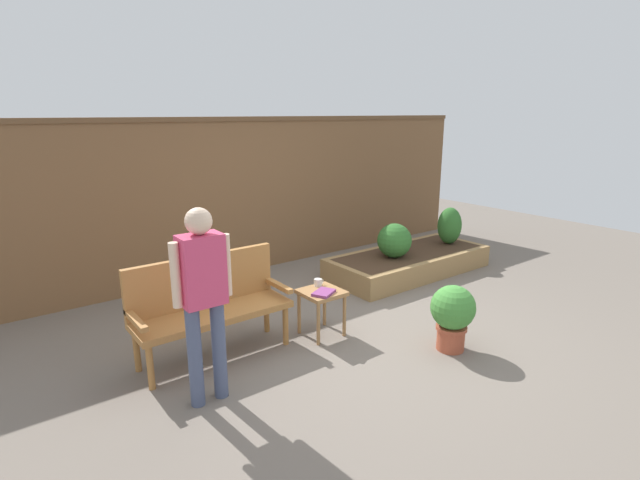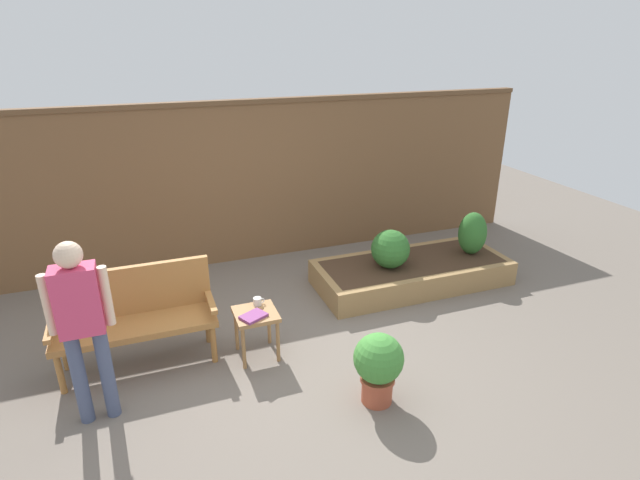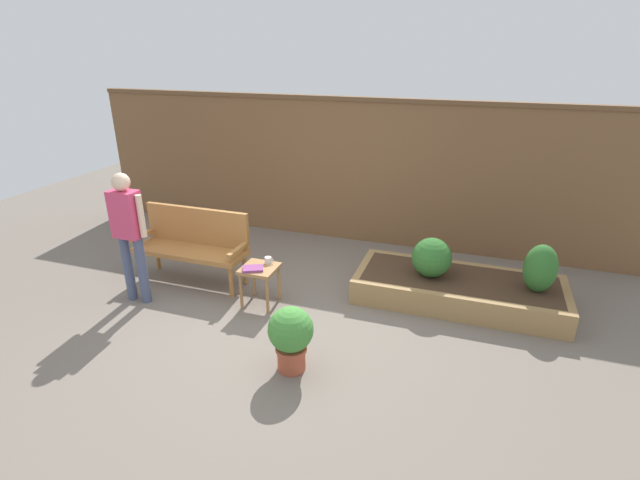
{
  "view_description": "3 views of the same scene",
  "coord_description": "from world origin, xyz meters",
  "px_view_note": "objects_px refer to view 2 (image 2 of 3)",
  "views": [
    {
      "loc": [
        -3.14,
        -3.34,
        2.22
      ],
      "look_at": [
        0.08,
        0.91,
        0.8
      ],
      "focal_mm": 27.0,
      "sensor_mm": 36.0,
      "label": 1
    },
    {
      "loc": [
        -1.25,
        -3.82,
        2.93
      ],
      "look_at": [
        0.48,
        0.84,
        0.88
      ],
      "focal_mm": 28.26,
      "sensor_mm": 36.0,
      "label": 2
    },
    {
      "loc": [
        1.86,
        -4.1,
        2.83
      ],
      "look_at": [
        0.34,
        0.3,
        0.9
      ],
      "focal_mm": 26.44,
      "sensor_mm": 36.0,
      "label": 3
    }
  ],
  "objects_px": {
    "cup_on_table": "(258,301)",
    "potted_boxwood": "(378,364)",
    "shrub_near_bench": "(390,249)",
    "side_table": "(256,320)",
    "book_on_table": "(254,316)",
    "garden_bench": "(134,310)",
    "shrub_far_corner": "(472,233)",
    "person_by_bench": "(81,319)"
  },
  "relations": [
    {
      "from": "cup_on_table",
      "to": "potted_boxwood",
      "type": "distance_m",
      "value": 1.36
    },
    {
      "from": "shrub_near_bench",
      "to": "side_table",
      "type": "bearing_deg",
      "value": -156.72
    },
    {
      "from": "shrub_near_bench",
      "to": "book_on_table",
      "type": "bearing_deg",
      "value": -154.98
    },
    {
      "from": "cup_on_table",
      "to": "garden_bench",
      "type": "bearing_deg",
      "value": 170.53
    },
    {
      "from": "potted_boxwood",
      "to": "shrub_near_bench",
      "type": "bearing_deg",
      "value": 59.75
    },
    {
      "from": "garden_bench",
      "to": "shrub_far_corner",
      "type": "xyz_separation_m",
      "value": [
        4.08,
        0.47,
        0.03
      ]
    },
    {
      "from": "cup_on_table",
      "to": "potted_boxwood",
      "type": "height_order",
      "value": "potted_boxwood"
    },
    {
      "from": "cup_on_table",
      "to": "book_on_table",
      "type": "height_order",
      "value": "cup_on_table"
    },
    {
      "from": "potted_boxwood",
      "to": "shrub_far_corner",
      "type": "height_order",
      "value": "shrub_far_corner"
    },
    {
      "from": "book_on_table",
      "to": "potted_boxwood",
      "type": "distance_m",
      "value": 1.25
    },
    {
      "from": "shrub_far_corner",
      "to": "person_by_bench",
      "type": "xyz_separation_m",
      "value": [
        -4.43,
        -1.19,
        0.36
      ]
    },
    {
      "from": "side_table",
      "to": "cup_on_table",
      "type": "xyz_separation_m",
      "value": [
        0.05,
        0.13,
        0.12
      ]
    },
    {
      "from": "person_by_bench",
      "to": "garden_bench",
      "type": "bearing_deg",
      "value": 64.2
    },
    {
      "from": "potted_boxwood",
      "to": "shrub_far_corner",
      "type": "xyz_separation_m",
      "value": [
        2.21,
        1.8,
        0.2
      ]
    },
    {
      "from": "potted_boxwood",
      "to": "person_by_bench",
      "type": "bearing_deg",
      "value": 164.57
    },
    {
      "from": "garden_bench",
      "to": "cup_on_table",
      "type": "relative_size",
      "value": 12.66
    },
    {
      "from": "side_table",
      "to": "shrub_far_corner",
      "type": "height_order",
      "value": "shrub_far_corner"
    },
    {
      "from": "side_table",
      "to": "book_on_table",
      "type": "relative_size",
      "value": 2.1
    },
    {
      "from": "side_table",
      "to": "shrub_far_corner",
      "type": "xyz_separation_m",
      "value": [
        3.01,
        0.79,
        0.18
      ]
    },
    {
      "from": "garden_bench",
      "to": "book_on_table",
      "type": "distance_m",
      "value": 1.11
    },
    {
      "from": "garden_bench",
      "to": "book_on_table",
      "type": "height_order",
      "value": "garden_bench"
    },
    {
      "from": "cup_on_table",
      "to": "potted_boxwood",
      "type": "xyz_separation_m",
      "value": [
        0.74,
        -1.13,
        -0.14
      ]
    },
    {
      "from": "person_by_bench",
      "to": "potted_boxwood",
      "type": "bearing_deg",
      "value": -15.43
    },
    {
      "from": "shrub_near_bench",
      "to": "shrub_far_corner",
      "type": "bearing_deg",
      "value": 0.0
    },
    {
      "from": "book_on_table",
      "to": "potted_boxwood",
      "type": "bearing_deg",
      "value": -74.28
    },
    {
      "from": "potted_boxwood",
      "to": "book_on_table",
      "type": "bearing_deg",
      "value": 132.37
    },
    {
      "from": "shrub_near_bench",
      "to": "shrub_far_corner",
      "type": "relative_size",
      "value": 0.85
    },
    {
      "from": "side_table",
      "to": "cup_on_table",
      "type": "bearing_deg",
      "value": 67.37
    },
    {
      "from": "shrub_far_corner",
      "to": "person_by_bench",
      "type": "height_order",
      "value": "person_by_bench"
    },
    {
      "from": "shrub_near_bench",
      "to": "shrub_far_corner",
      "type": "distance_m",
      "value": 1.17
    },
    {
      "from": "shrub_far_corner",
      "to": "potted_boxwood",
      "type": "bearing_deg",
      "value": -140.91
    },
    {
      "from": "garden_bench",
      "to": "shrub_far_corner",
      "type": "height_order",
      "value": "garden_bench"
    },
    {
      "from": "side_table",
      "to": "book_on_table",
      "type": "bearing_deg",
      "value": -114.52
    },
    {
      "from": "side_table",
      "to": "shrub_near_bench",
      "type": "height_order",
      "value": "shrub_near_bench"
    },
    {
      "from": "book_on_table",
      "to": "cup_on_table",
      "type": "bearing_deg",
      "value": 39.97
    },
    {
      "from": "shrub_near_bench",
      "to": "shrub_far_corner",
      "type": "height_order",
      "value": "shrub_far_corner"
    },
    {
      "from": "potted_boxwood",
      "to": "garden_bench",
      "type": "bearing_deg",
      "value": 144.72
    },
    {
      "from": "garden_bench",
      "to": "shrub_near_bench",
      "type": "bearing_deg",
      "value": 9.25
    },
    {
      "from": "book_on_table",
      "to": "side_table",
      "type": "bearing_deg",
      "value": 38.83
    },
    {
      "from": "person_by_bench",
      "to": "cup_on_table",
      "type": "bearing_deg",
      "value": 19.61
    },
    {
      "from": "cup_on_table",
      "to": "side_table",
      "type": "bearing_deg",
      "value": -112.63
    },
    {
      "from": "side_table",
      "to": "shrub_near_bench",
      "type": "relative_size",
      "value": 1.03
    }
  ]
}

